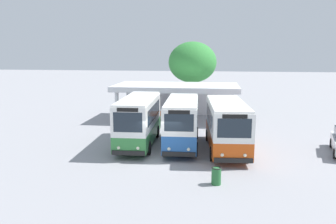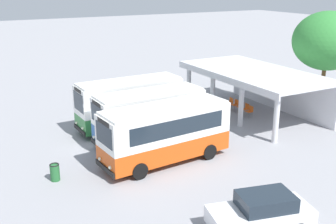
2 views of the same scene
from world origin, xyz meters
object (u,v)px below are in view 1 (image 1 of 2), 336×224
object	(u,v)px
city_bus_second_in_row	(182,121)
waiting_chair_second_from_end	(162,115)
waiting_chair_middle_seat	(168,115)
city_bus_nearest_orange	(139,119)
waiting_chair_fourth_seat	(175,115)
waiting_chair_fifth_seat	(181,115)
litter_bin_apron	(216,176)
waiting_chair_end_by_column	(155,115)
city_bus_middle_cream	(227,124)

from	to	relation	value
city_bus_second_in_row	waiting_chair_second_from_end	world-z (taller)	city_bus_second_in_row
waiting_chair_second_from_end	waiting_chair_middle_seat	size ratio (longest dim) A/B	1.00
city_bus_nearest_orange	city_bus_second_in_row	xyz separation A→B (m)	(3.04, 0.01, -0.05)
waiting_chair_fourth_seat	waiting_chair_fifth_seat	distance (m)	0.64
waiting_chair_middle_seat	litter_bin_apron	bearing A→B (deg)	-73.76
waiting_chair_end_by_column	waiting_chair_middle_seat	xyz separation A→B (m)	(1.26, 0.08, 0.00)
city_bus_nearest_orange	waiting_chair_second_from_end	bearing A→B (deg)	88.37
waiting_chair_end_by_column	waiting_chair_second_from_end	bearing A→B (deg)	3.11
city_bus_nearest_orange	litter_bin_apron	distance (m)	8.61
city_bus_second_in_row	waiting_chair_middle_seat	size ratio (longest dim) A/B	8.27
city_bus_second_in_row	waiting_chair_end_by_column	xyz separation A→B (m)	(-3.42, 8.82, -1.30)
waiting_chair_end_by_column	waiting_chair_second_from_end	size ratio (longest dim) A/B	1.00
waiting_chair_fifth_seat	city_bus_middle_cream	bearing A→B (deg)	-67.11
waiting_chair_second_from_end	waiting_chair_end_by_column	bearing A→B (deg)	-176.89
city_bus_nearest_orange	waiting_chair_end_by_column	size ratio (longest dim) A/B	8.60
waiting_chair_fourth_seat	city_bus_nearest_orange	bearing A→B (deg)	-99.69
city_bus_second_in_row	waiting_chair_middle_seat	bearing A→B (deg)	103.60
city_bus_nearest_orange	city_bus_second_in_row	world-z (taller)	city_bus_nearest_orange
city_bus_second_in_row	litter_bin_apron	world-z (taller)	city_bus_second_in_row
waiting_chair_fifth_seat	waiting_chair_end_by_column	bearing A→B (deg)	178.60
city_bus_middle_cream	waiting_chair_second_from_end	bearing A→B (deg)	121.79
waiting_chair_fifth_seat	litter_bin_apron	bearing A→B (deg)	-78.05
waiting_chair_middle_seat	city_bus_second_in_row	bearing A→B (deg)	-76.40
waiting_chair_fourth_seat	waiting_chair_middle_seat	bearing A→B (deg)	177.77
city_bus_second_in_row	waiting_chair_end_by_column	bearing A→B (deg)	111.18
city_bus_middle_cream	waiting_chair_middle_seat	xyz separation A→B (m)	(-5.19, 9.44, -1.29)
city_bus_second_in_row	city_bus_nearest_orange	bearing A→B (deg)	-179.74
waiting_chair_second_from_end	litter_bin_apron	size ratio (longest dim) A/B	0.96
waiting_chair_end_by_column	litter_bin_apron	world-z (taller)	litter_bin_apron
city_bus_middle_cream	waiting_chair_second_from_end	xyz separation A→B (m)	(-5.82, 9.39, -1.29)
litter_bin_apron	city_bus_middle_cream	bearing A→B (deg)	83.54
city_bus_second_in_row	litter_bin_apron	distance (m)	7.11
waiting_chair_end_by_column	waiting_chair_middle_seat	world-z (taller)	same
city_bus_middle_cream	waiting_chair_fourth_seat	xyz separation A→B (m)	(-4.56, 9.42, -1.29)
city_bus_middle_cream	waiting_chair_second_from_end	size ratio (longest dim) A/B	8.82
city_bus_nearest_orange	city_bus_middle_cream	xyz separation A→B (m)	(6.07, -0.53, -0.06)
waiting_chair_middle_seat	litter_bin_apron	distance (m)	16.11
waiting_chair_fifth_seat	waiting_chair_second_from_end	bearing A→B (deg)	177.09
waiting_chair_second_from_end	litter_bin_apron	xyz separation A→B (m)	(5.14, -15.42, -0.07)
waiting_chair_fourth_seat	waiting_chair_end_by_column	bearing A→B (deg)	-178.28
city_bus_nearest_orange	waiting_chair_end_by_column	world-z (taller)	city_bus_nearest_orange
city_bus_second_in_row	waiting_chair_fourth_seat	size ratio (longest dim) A/B	8.27
city_bus_middle_cream	waiting_chair_middle_seat	distance (m)	10.85
city_bus_nearest_orange	waiting_chair_fourth_seat	size ratio (longest dim) A/B	8.60
city_bus_second_in_row	city_bus_middle_cream	world-z (taller)	city_bus_second_in_row
waiting_chair_fourth_seat	waiting_chair_fifth_seat	size ratio (longest dim) A/B	1.00
city_bus_middle_cream	waiting_chair_end_by_column	xyz separation A→B (m)	(-6.45, 9.36, -1.29)
city_bus_second_in_row	waiting_chair_end_by_column	distance (m)	9.55
city_bus_second_in_row	waiting_chair_middle_seat	distance (m)	9.25
waiting_chair_second_from_end	waiting_chair_fifth_seat	distance (m)	1.90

